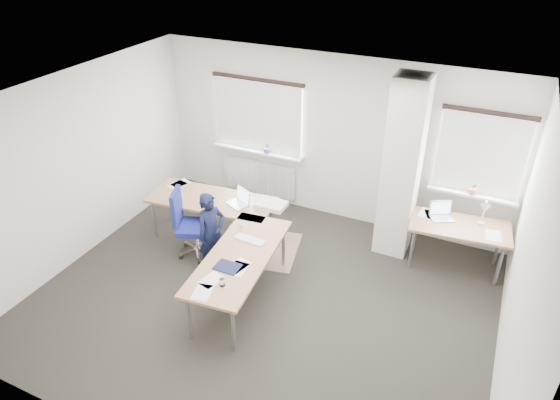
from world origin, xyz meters
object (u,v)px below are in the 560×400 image
at_px(task_chair, 193,237).
at_px(desk_main, 228,227).
at_px(person, 211,233).
at_px(desk_side, 460,228).

bearing_deg(task_chair, desk_main, -22.84).
distance_m(desk_main, person, 0.25).
bearing_deg(person, desk_main, -26.79).
xyz_separation_m(desk_side, task_chair, (-3.69, -1.38, -0.38)).
xyz_separation_m(desk_main, desk_side, (3.04, 1.40, -0.01)).
height_order(desk_side, task_chair, desk_side).
distance_m(desk_main, task_chair, 0.76).
xyz_separation_m(task_chair, person, (0.47, -0.18, 0.32)).
bearing_deg(desk_side, desk_main, -161.27).
bearing_deg(person, desk_side, -42.46).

